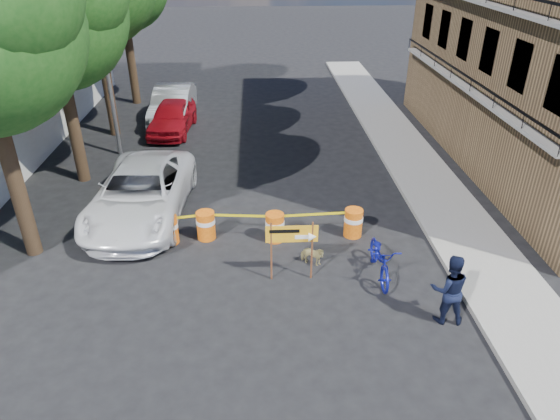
{
  "coord_description": "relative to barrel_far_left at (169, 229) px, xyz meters",
  "views": [
    {
      "loc": [
        -0.19,
        -10.64,
        8.2
      ],
      "look_at": [
        0.44,
        1.85,
        1.3
      ],
      "focal_mm": 32.0,
      "sensor_mm": 36.0,
      "label": 1
    }
  ],
  "objects": [
    {
      "name": "barrel_mid_right",
      "position": [
        3.19,
        -0.02,
        0.0
      ],
      "size": [
        0.58,
        0.58,
        0.9
      ],
      "color": "#CA4B0B",
      "rests_on": "ground"
    },
    {
      "name": "suv_white",
      "position": [
        -1.09,
        1.68,
        0.38
      ],
      "size": [
        3.1,
        6.23,
        1.7
      ],
      "primitive_type": "imported",
      "rotation": [
        0.0,
        0.0,
        -0.05
      ],
      "color": "white",
      "rests_on": "ground"
    },
    {
      "name": "dog",
      "position": [
        4.19,
        -1.39,
        -0.17
      ],
      "size": [
        0.79,
        0.59,
        0.6
      ],
      "primitive_type": "imported",
      "rotation": [
        0.0,
        0.0,
        1.14
      ],
      "color": "tan",
      "rests_on": "ground"
    },
    {
      "name": "streetlamp",
      "position": [
        -3.05,
        7.16,
        3.9
      ],
      "size": [
        1.25,
        0.18,
        8.0
      ],
      "color": "gray",
      "rests_on": "ground"
    },
    {
      "name": "pedestrian",
      "position": [
        7.14,
        -3.84,
        0.44
      ],
      "size": [
        0.96,
        0.78,
        1.83
      ],
      "primitive_type": "imported",
      "rotation": [
        0.0,
        0.0,
        3.03
      ],
      "color": "black",
      "rests_on": "ground"
    },
    {
      "name": "barrel_mid_left",
      "position": [
        1.1,
        0.19,
        0.0
      ],
      "size": [
        0.58,
        0.58,
        0.9
      ],
      "color": "#CA4B0B",
      "rests_on": "ground"
    },
    {
      "name": "sidewalk_east",
      "position": [
        9.09,
        3.66,
        -0.4
      ],
      "size": [
        2.4,
        40.0,
        0.15
      ],
      "primitive_type": "cube",
      "color": "gray",
      "rests_on": "ground"
    },
    {
      "name": "sedan_silver",
      "position": [
        -1.4,
        11.51,
        0.37
      ],
      "size": [
        1.87,
        5.13,
        1.68
      ],
      "primitive_type": "imported",
      "rotation": [
        0.0,
        0.0,
        -0.02
      ],
      "color": "#AAACB1",
      "rests_on": "ground"
    },
    {
      "name": "barrel_far_right",
      "position": [
        5.62,
        0.12,
        0.0
      ],
      "size": [
        0.58,
        0.58,
        0.9
      ],
      "color": "#CA4B0B",
      "rests_on": "ground"
    },
    {
      "name": "detour_sign",
      "position": [
        3.73,
        -2.02,
        0.81
      ],
      "size": [
        1.37,
        0.26,
        1.76
      ],
      "rotation": [
        0.0,
        0.0,
        -0.0
      ],
      "color": "#592D19",
      "rests_on": "ground"
    },
    {
      "name": "bicycle",
      "position": [
        5.96,
        -1.99,
        0.6
      ],
      "size": [
        0.76,
        1.14,
        2.14
      ],
      "primitive_type": "imported",
      "rotation": [
        0.0,
        0.0,
        -0.02
      ],
      "color": "#131AA0",
      "rests_on": "ground"
    },
    {
      "name": "tree_mid_a",
      "position": [
        -3.85,
        4.66,
        5.53
      ],
      "size": [
        5.25,
        5.0,
        8.68
      ],
      "color": "#332316",
      "rests_on": "ground"
    },
    {
      "name": "barrel_far_left",
      "position": [
        0.0,
        0.0,
        0.0
      ],
      "size": [
        0.58,
        0.58,
        0.9
      ],
      "color": "#CA4B0B",
      "rests_on": "ground"
    },
    {
      "name": "ground",
      "position": [
        2.89,
        -2.34,
        -0.47
      ],
      "size": [
        120.0,
        120.0,
        0.0
      ],
      "primitive_type": "plane",
      "color": "black",
      "rests_on": "ground"
    },
    {
      "name": "sedan_red",
      "position": [
        -1.22,
        9.85,
        0.27
      ],
      "size": [
        2.09,
        4.49,
        1.49
      ],
      "primitive_type": "imported",
      "rotation": [
        0.0,
        0.0,
        -0.08
      ],
      "color": "#A90E19",
      "rests_on": "ground"
    }
  ]
}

